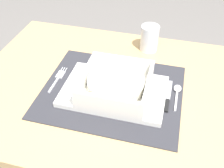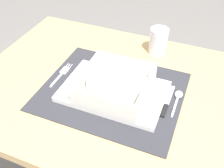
# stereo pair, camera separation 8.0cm
# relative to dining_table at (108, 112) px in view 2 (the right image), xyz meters

# --- Properties ---
(dining_table) EXTENTS (0.87, 0.66, 0.76)m
(dining_table) POSITION_rel_dining_table_xyz_m (0.00, 0.00, 0.00)
(dining_table) COLOR tan
(dining_table) RESTS_ON ground
(placemat) EXTENTS (0.43, 0.35, 0.00)m
(placemat) POSITION_rel_dining_table_xyz_m (0.02, -0.02, 0.13)
(placemat) COLOR #2D2D33
(placemat) RESTS_ON dining_table
(serving_plate) EXTENTS (0.31, 0.20, 0.02)m
(serving_plate) POSITION_rel_dining_table_xyz_m (0.03, -0.03, 0.14)
(serving_plate) COLOR white
(serving_plate) RESTS_ON placemat
(porridge_bowl) EXTENTS (0.20, 0.20, 0.06)m
(porridge_bowl) POSITION_rel_dining_table_xyz_m (0.04, -0.04, 0.17)
(porridge_bowl) COLOR white
(porridge_bowl) RESTS_ON serving_plate
(fork) EXTENTS (0.02, 0.13, 0.00)m
(fork) POSITION_rel_dining_table_xyz_m (-0.16, -0.01, 0.13)
(fork) COLOR silver
(fork) RESTS_ON placemat
(spoon) EXTENTS (0.02, 0.11, 0.01)m
(spoon) POSITION_rel_dining_table_xyz_m (0.22, 0.02, 0.13)
(spoon) COLOR silver
(spoon) RESTS_ON placemat
(butter_knife) EXTENTS (0.01, 0.14, 0.01)m
(butter_knife) POSITION_rel_dining_table_xyz_m (0.19, -0.01, 0.13)
(butter_knife) COLOR black
(butter_knife) RESTS_ON placemat
(bread_knife) EXTENTS (0.01, 0.13, 0.01)m
(bread_knife) POSITION_rel_dining_table_xyz_m (0.17, -0.05, 0.13)
(bread_knife) COLOR #59331E
(bread_knife) RESTS_ON placemat
(drinking_glass) EXTENTS (0.07, 0.07, 0.10)m
(drinking_glass) POSITION_rel_dining_table_xyz_m (0.10, 0.24, 0.17)
(drinking_glass) COLOR white
(drinking_glass) RESTS_ON dining_table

